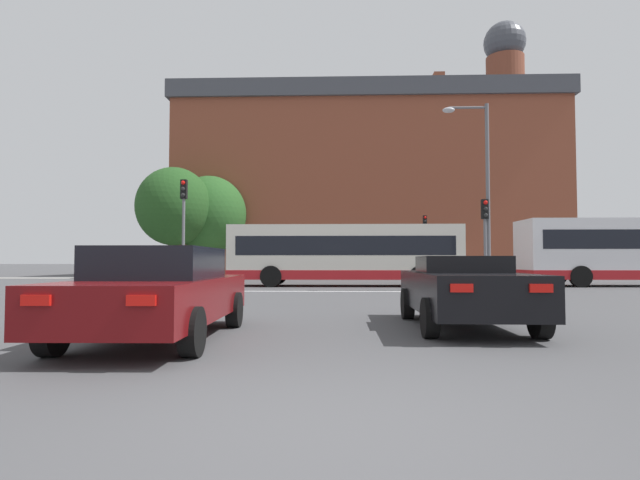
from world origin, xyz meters
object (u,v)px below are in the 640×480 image
traffic_light_far_right (425,236)px  pedestrian_walking_east (460,263)px  car_roadster_right (464,290)px  pedestrian_waiting (262,264)px  car_saloon_left (160,292)px  street_lamp_junction (480,178)px  traffic_light_far_left (247,242)px  bus_crossing_lead (344,254)px  traffic_light_near_right (485,229)px  traffic_light_near_left (183,216)px  pedestrian_walking_west (383,266)px

traffic_light_far_right → pedestrian_walking_east: traffic_light_far_right is taller
car_roadster_right → pedestrian_waiting: pedestrian_waiting is taller
car_saloon_left → pedestrian_waiting: (-2.54, 27.57, 0.28)m
car_saloon_left → street_lamp_junction: street_lamp_junction is taller
traffic_light_far_left → street_lamp_junction: (12.10, -13.72, 2.09)m
car_roadster_right → bus_crossing_lead: bus_crossing_lead is taller
traffic_light_far_right → pedestrian_walking_east: size_ratio=2.39×
traffic_light_near_right → street_lamp_junction: 2.12m
traffic_light_far_right → traffic_light_near_right: bearing=-90.2°
traffic_light_near_left → traffic_light_far_right: bearing=48.2°
street_lamp_junction → pedestrian_waiting: size_ratio=4.47×
traffic_light_far_right → pedestrian_waiting: 11.56m
traffic_light_far_left → bus_crossing_lead: bearing=-56.3°
traffic_light_near_left → street_lamp_junction: street_lamp_junction is taller
bus_crossing_lead → pedestrian_walking_west: (2.85, 10.33, -0.67)m
traffic_light_far_right → pedestrian_walking_west: (-2.82, 0.50, -2.01)m
pedestrian_walking_east → traffic_light_far_left: bearing=43.8°
car_saloon_left → traffic_light_near_right: (8.78, 12.66, 1.79)m
traffic_light_near_right → pedestrian_walking_west: 14.71m
street_lamp_junction → pedestrian_walking_west: size_ratio=4.94×
traffic_light_near_right → traffic_light_far_left: size_ratio=0.99×
traffic_light_near_right → pedestrian_waiting: bearing=127.2°
car_roadster_right → pedestrian_walking_east: pedestrian_walking_east is taller
traffic_light_near_left → traffic_light_near_right: bearing=0.1°
pedestrian_waiting → bus_crossing_lead: bearing=-41.6°
car_saloon_left → traffic_light_near_left: bearing=104.7°
street_lamp_junction → traffic_light_near_left: bearing=-179.2°
traffic_light_far_left → pedestrian_waiting: traffic_light_far_left is taller
bus_crossing_lead → pedestrian_waiting: size_ratio=6.45×
traffic_light_near_right → car_saloon_left: bearing=-124.7°
pedestrian_walking_east → street_lamp_junction: bearing=123.1°
car_roadster_right → traffic_light_far_left: bearing=109.3°
bus_crossing_lead → traffic_light_far_left: bearing=-146.3°
traffic_light_near_left → pedestrian_walking_east: 20.41m
traffic_light_near_right → pedestrian_walking_west: bearing=101.0°
car_saloon_left → bus_crossing_lead: bearing=78.3°
street_lamp_junction → traffic_light_near_right: bearing=-56.3°
street_lamp_junction → pedestrian_walking_east: (2.54, 13.76, -3.57)m
traffic_light_far_left → pedestrian_walking_east: size_ratio=2.08×
traffic_light_near_right → traffic_light_far_right: (0.04, 13.86, 0.38)m
car_saloon_left → traffic_light_near_right: bearing=54.2°
bus_crossing_lead → traffic_light_near_right: bearing=54.5°
bus_crossing_lead → pedestrian_waiting: (-5.68, 10.90, -0.56)m
bus_crossing_lead → pedestrian_walking_west: 10.74m
traffic_light_far_right → traffic_light_near_left: 18.59m
pedestrian_waiting → car_roadster_right: bearing=-52.8°
pedestrian_waiting → pedestrian_walking_west: size_ratio=1.11×
car_roadster_right → pedestrian_walking_west: 25.47m
traffic_light_near_right → traffic_light_far_right: bearing=89.8°
bus_crossing_lead → pedestrian_walking_west: size_ratio=7.13×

